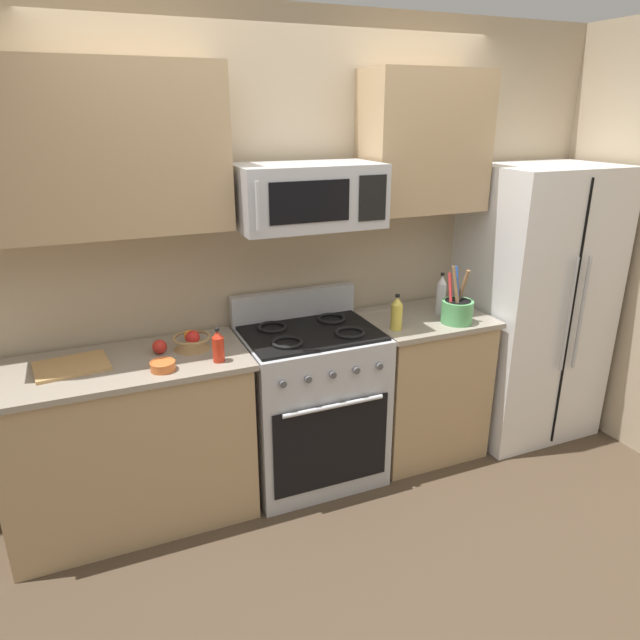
{
  "coord_description": "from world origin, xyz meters",
  "views": [
    {
      "loc": [
        -1.11,
        -2.08,
        2.08
      ],
      "look_at": [
        0.01,
        0.57,
        1.03
      ],
      "focal_mm": 32.3,
      "sensor_mm": 36.0,
      "label": 1
    }
  ],
  "objects_px": {
    "refrigerator": "(532,304)",
    "bottle_oil": "(397,314)",
    "apple_loose": "(159,347)",
    "cutting_board": "(72,366)",
    "utensil_crock": "(457,310)",
    "bottle_vinegar": "(441,295)",
    "bottle_hot_sauce": "(218,346)",
    "range_oven": "(311,403)",
    "microwave": "(308,196)",
    "prep_bowl": "(163,366)",
    "fruit_basket": "(192,341)"
  },
  "relations": [
    {
      "from": "apple_loose",
      "to": "bottle_hot_sauce",
      "type": "xyz_separation_m",
      "value": [
        0.25,
        -0.21,
        0.04
      ]
    },
    {
      "from": "microwave",
      "to": "utensil_crock",
      "type": "bearing_deg",
      "value": -12.52
    },
    {
      "from": "apple_loose",
      "to": "cutting_board",
      "type": "height_order",
      "value": "apple_loose"
    },
    {
      "from": "prep_bowl",
      "to": "bottle_vinegar",
      "type": "bearing_deg",
      "value": 6.29
    },
    {
      "from": "prep_bowl",
      "to": "cutting_board",
      "type": "bearing_deg",
      "value": 153.28
    },
    {
      "from": "microwave",
      "to": "prep_bowl",
      "type": "height_order",
      "value": "microwave"
    },
    {
      "from": "refrigerator",
      "to": "bottle_oil",
      "type": "xyz_separation_m",
      "value": [
        -1.08,
        -0.11,
        0.12
      ]
    },
    {
      "from": "cutting_board",
      "to": "fruit_basket",
      "type": "bearing_deg",
      "value": 1.31
    },
    {
      "from": "refrigerator",
      "to": "cutting_board",
      "type": "xyz_separation_m",
      "value": [
        -2.79,
        0.05,
        0.03
      ]
    },
    {
      "from": "fruit_basket",
      "to": "bottle_oil",
      "type": "height_order",
      "value": "bottle_oil"
    },
    {
      "from": "bottle_oil",
      "to": "bottle_vinegar",
      "type": "xyz_separation_m",
      "value": [
        0.39,
        0.14,
        0.02
      ]
    },
    {
      "from": "cutting_board",
      "to": "bottle_hot_sauce",
      "type": "relative_size",
      "value": 1.91
    },
    {
      "from": "utensil_crock",
      "to": "bottle_vinegar",
      "type": "relative_size",
      "value": 1.36
    },
    {
      "from": "fruit_basket",
      "to": "bottle_oil",
      "type": "xyz_separation_m",
      "value": [
        1.12,
        -0.17,
        0.05
      ]
    },
    {
      "from": "cutting_board",
      "to": "bottle_oil",
      "type": "bearing_deg",
      "value": -5.24
    },
    {
      "from": "refrigerator",
      "to": "bottle_oil",
      "type": "distance_m",
      "value": 1.09
    },
    {
      "from": "microwave",
      "to": "bottle_oil",
      "type": "distance_m",
      "value": 0.83
    },
    {
      "from": "range_oven",
      "to": "utensil_crock",
      "type": "bearing_deg",
      "value": -10.89
    },
    {
      "from": "utensil_crock",
      "to": "bottle_hot_sauce",
      "type": "xyz_separation_m",
      "value": [
        -1.41,
        -0.01,
        0.0
      ]
    },
    {
      "from": "apple_loose",
      "to": "bottle_vinegar",
      "type": "height_order",
      "value": "bottle_vinegar"
    },
    {
      "from": "apple_loose",
      "to": "cutting_board",
      "type": "relative_size",
      "value": 0.22
    },
    {
      "from": "fruit_basket",
      "to": "cutting_board",
      "type": "relative_size",
      "value": 0.59
    },
    {
      "from": "utensil_crock",
      "to": "bottle_oil",
      "type": "distance_m",
      "value": 0.38
    },
    {
      "from": "bottle_vinegar",
      "to": "refrigerator",
      "type": "bearing_deg",
      "value": -2.74
    },
    {
      "from": "bottle_vinegar",
      "to": "microwave",
      "type": "bearing_deg",
      "value": 179.37
    },
    {
      "from": "microwave",
      "to": "utensil_crock",
      "type": "height_order",
      "value": "microwave"
    },
    {
      "from": "refrigerator",
      "to": "prep_bowl",
      "type": "distance_m",
      "value": 2.39
    },
    {
      "from": "fruit_basket",
      "to": "cutting_board",
      "type": "height_order",
      "value": "fruit_basket"
    },
    {
      "from": "refrigerator",
      "to": "microwave",
      "type": "distance_m",
      "value": 1.74
    },
    {
      "from": "cutting_board",
      "to": "bottle_oil",
      "type": "height_order",
      "value": "bottle_oil"
    },
    {
      "from": "cutting_board",
      "to": "utensil_crock",
      "type": "bearing_deg",
      "value": -5.39
    },
    {
      "from": "bottle_vinegar",
      "to": "bottle_hot_sauce",
      "type": "bearing_deg",
      "value": -172.5
    },
    {
      "from": "apple_loose",
      "to": "prep_bowl",
      "type": "distance_m",
      "value": 0.22
    },
    {
      "from": "bottle_vinegar",
      "to": "prep_bowl",
      "type": "height_order",
      "value": "bottle_vinegar"
    },
    {
      "from": "refrigerator",
      "to": "bottle_hot_sauce",
      "type": "distance_m",
      "value": 2.12
    },
    {
      "from": "apple_loose",
      "to": "cutting_board",
      "type": "bearing_deg",
      "value": -178.45
    },
    {
      "from": "range_oven",
      "to": "bottle_hot_sauce",
      "type": "bearing_deg",
      "value": -162.93
    },
    {
      "from": "cutting_board",
      "to": "bottle_vinegar",
      "type": "distance_m",
      "value": 2.1
    },
    {
      "from": "utensil_crock",
      "to": "prep_bowl",
      "type": "bearing_deg",
      "value": -179.8
    },
    {
      "from": "microwave",
      "to": "apple_loose",
      "type": "relative_size",
      "value": 10.23
    },
    {
      "from": "cutting_board",
      "to": "prep_bowl",
      "type": "bearing_deg",
      "value": -26.72
    },
    {
      "from": "cutting_board",
      "to": "bottle_hot_sauce",
      "type": "distance_m",
      "value": 0.71
    },
    {
      "from": "refrigerator",
      "to": "apple_loose",
      "type": "bearing_deg",
      "value": 178.53
    },
    {
      "from": "bottle_oil",
      "to": "bottle_hot_sauce",
      "type": "relative_size",
      "value": 1.17
    },
    {
      "from": "range_oven",
      "to": "apple_loose",
      "type": "relative_size",
      "value": 14.8
    },
    {
      "from": "prep_bowl",
      "to": "bottle_hot_sauce",
      "type": "bearing_deg",
      "value": -0.11
    },
    {
      "from": "range_oven",
      "to": "cutting_board",
      "type": "xyz_separation_m",
      "value": [
        -1.23,
        0.03,
        0.44
      ]
    },
    {
      "from": "cutting_board",
      "to": "prep_bowl",
      "type": "xyz_separation_m",
      "value": [
        0.4,
        -0.2,
        0.02
      ]
    },
    {
      "from": "utensil_crock",
      "to": "bottle_vinegar",
      "type": "bearing_deg",
      "value": 87.25
    },
    {
      "from": "bottle_oil",
      "to": "range_oven",
      "type": "bearing_deg",
      "value": 165.33
    }
  ]
}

